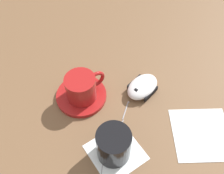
% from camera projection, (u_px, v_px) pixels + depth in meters
% --- Properties ---
extents(ground_plane, '(3.00, 3.00, 0.00)m').
position_uv_depth(ground_plane, '(123.00, 111.00, 0.64)').
color(ground_plane, brown).
extents(saucer, '(0.13, 0.13, 0.01)m').
position_uv_depth(saucer, '(81.00, 96.00, 0.67)').
color(saucer, maroon).
rests_on(saucer, ground).
extents(coffee_cup, '(0.08, 0.11, 0.07)m').
position_uv_depth(coffee_cup, '(82.00, 87.00, 0.63)').
color(coffee_cup, maroon).
rests_on(coffee_cup, saucer).
extents(computer_mouse, '(0.09, 0.11, 0.03)m').
position_uv_depth(computer_mouse, '(142.00, 87.00, 0.67)').
color(computer_mouse, silver).
rests_on(computer_mouse, ground).
extents(mouse_cable, '(0.26, 0.20, 0.00)m').
position_uv_depth(mouse_cable, '(112.00, 160.00, 0.56)').
color(mouse_cable, gray).
rests_on(mouse_cable, ground).
extents(napkin_under_glass, '(0.12, 0.12, 0.00)m').
position_uv_depth(napkin_under_glass, '(116.00, 152.00, 0.58)').
color(napkin_under_glass, white).
rests_on(napkin_under_glass, ground).
extents(drinking_glass, '(0.08, 0.08, 0.08)m').
position_uv_depth(drinking_glass, '(114.00, 145.00, 0.54)').
color(drinking_glass, black).
rests_on(drinking_glass, napkin_under_glass).
extents(napkin_spare, '(0.19, 0.19, 0.00)m').
position_uv_depth(napkin_spare, '(202.00, 134.00, 0.60)').
color(napkin_spare, white).
rests_on(napkin_spare, ground).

